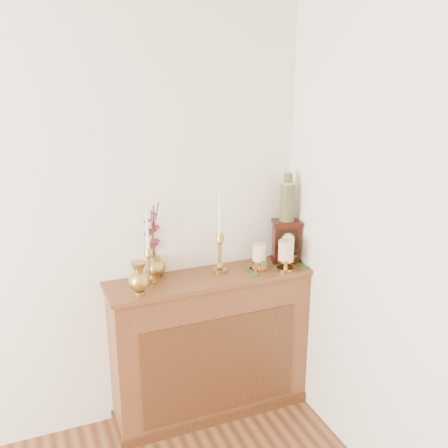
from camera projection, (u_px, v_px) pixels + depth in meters
name	position (u px, v px, depth m)	size (l,w,h in m)	color
console_shelf	(211.00, 349.00, 3.23)	(1.24, 0.34, 0.93)	brown
candlestick_left	(149.00, 260.00, 2.92)	(0.07, 0.07, 0.44)	tan
candlestick_center	(220.00, 246.00, 3.07)	(0.08, 0.08, 0.50)	tan
bud_vase	(139.00, 279.00, 2.80)	(0.12, 0.12, 0.19)	tan
ginger_jar	(153.00, 241.00, 3.03)	(0.19, 0.20, 0.46)	tan
pillar_candle_left	(259.00, 256.00, 3.13)	(0.09, 0.09, 0.17)	#C88F46
pillar_candle_right	(286.00, 254.00, 3.12)	(0.10, 0.10, 0.20)	#C88F46
ivy_garland	(279.00, 267.00, 3.17)	(0.36, 0.16, 0.07)	#266326
mantel_clock	(286.00, 241.00, 3.26)	(0.21, 0.17, 0.26)	black
ceramic_vase	(287.00, 200.00, 3.18)	(0.09, 0.09, 0.30)	#162D23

